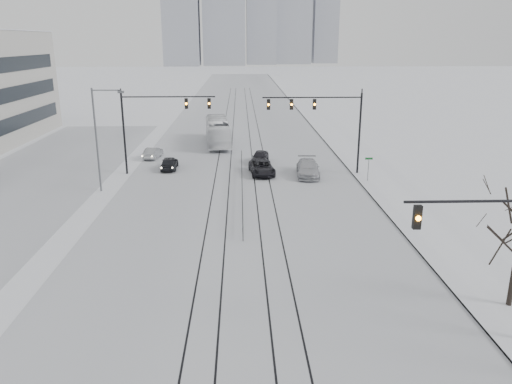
# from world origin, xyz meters

# --- Properties ---
(road) EXTENTS (22.00, 260.00, 0.02)m
(road) POSITION_xyz_m (0.00, 60.00, 0.01)
(road) COLOR silver
(road) RESTS_ON ground
(sidewalk_east) EXTENTS (5.00, 260.00, 0.16)m
(sidewalk_east) POSITION_xyz_m (13.50, 60.00, 0.08)
(sidewalk_east) COLOR white
(sidewalk_east) RESTS_ON ground
(curb) EXTENTS (0.10, 260.00, 0.12)m
(curb) POSITION_xyz_m (11.05, 60.00, 0.06)
(curb) COLOR gray
(curb) RESTS_ON ground
(parking_strip) EXTENTS (14.00, 60.00, 0.03)m
(parking_strip) POSITION_xyz_m (-20.00, 35.00, 0.01)
(parking_strip) COLOR silver
(parking_strip) RESTS_ON ground
(tram_rails) EXTENTS (5.30, 180.00, 0.01)m
(tram_rails) POSITION_xyz_m (-0.00, 40.00, 0.02)
(tram_rails) COLOR black
(tram_rails) RESTS_ON ground
(skyline) EXTENTS (96.00, 48.00, 72.00)m
(skyline) POSITION_xyz_m (5.02, 273.63, 30.65)
(skyline) COLOR #9A9EA9
(skyline) RESTS_ON ground
(traffic_mast_near) EXTENTS (6.10, 0.37, 7.00)m
(traffic_mast_near) POSITION_xyz_m (10.79, 6.00, 4.56)
(traffic_mast_near) COLOR black
(traffic_mast_near) RESTS_ON ground
(traffic_mast_ne) EXTENTS (9.60, 0.37, 8.00)m
(traffic_mast_ne) POSITION_xyz_m (8.15, 34.99, 5.76)
(traffic_mast_ne) COLOR black
(traffic_mast_ne) RESTS_ON ground
(traffic_mast_nw) EXTENTS (9.10, 0.37, 8.00)m
(traffic_mast_nw) POSITION_xyz_m (-8.52, 36.00, 5.57)
(traffic_mast_nw) COLOR black
(traffic_mast_nw) RESTS_ON ground
(street_light_west) EXTENTS (2.73, 0.25, 9.00)m
(street_light_west) POSITION_xyz_m (-12.20, 30.00, 5.21)
(street_light_west) COLOR #595B60
(street_light_west) RESTS_ON ground
(median_fence) EXTENTS (0.06, 24.00, 1.00)m
(median_fence) POSITION_xyz_m (0.00, 30.00, 0.53)
(median_fence) COLOR black
(median_fence) RESTS_ON ground
(street_sign) EXTENTS (0.70, 0.06, 2.40)m
(street_sign) POSITION_xyz_m (11.80, 32.00, 1.61)
(street_sign) COLOR #595B60
(street_sign) RESTS_ON ground
(sedan_sb_inner) EXTENTS (1.64, 3.96, 1.34)m
(sedan_sb_inner) POSITION_xyz_m (-7.46, 37.57, 0.67)
(sedan_sb_inner) COLOR black
(sedan_sb_inner) RESTS_ON ground
(sedan_sb_outer) EXTENTS (1.82, 3.87, 1.23)m
(sedan_sb_outer) POSITION_xyz_m (-10.00, 42.77, 0.61)
(sedan_sb_outer) COLOR gray
(sedan_sb_outer) RESTS_ON ground
(sedan_nb_front) EXTENTS (2.69, 5.05, 1.35)m
(sedan_nb_front) POSITION_xyz_m (2.00, 35.22, 0.67)
(sedan_nb_front) COLOR black
(sedan_nb_front) RESTS_ON ground
(sedan_nb_right) EXTENTS (2.57, 5.46, 1.54)m
(sedan_nb_right) POSITION_xyz_m (6.49, 34.51, 0.77)
(sedan_nb_right) COLOR #B0B2B8
(sedan_nb_right) RESTS_ON ground
(sedan_nb_far) EXTENTS (2.32, 4.18, 1.34)m
(sedan_nb_far) POSITION_xyz_m (2.00, 40.01, 0.67)
(sedan_nb_far) COLOR black
(sedan_nb_far) RESTS_ON ground
(box_truck) EXTENTS (3.74, 11.92, 3.27)m
(box_truck) POSITION_xyz_m (-2.97, 50.43, 1.63)
(box_truck) COLOR white
(box_truck) RESTS_ON ground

